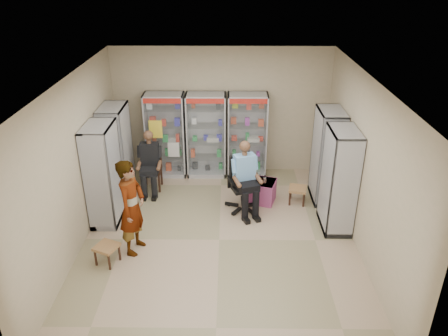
{
  "coord_description": "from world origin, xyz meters",
  "views": [
    {
      "loc": [
        0.16,
        -6.73,
        4.77
      ],
      "look_at": [
        0.08,
        0.7,
        1.15
      ],
      "focal_mm": 35.0,
      "sensor_mm": 36.0,
      "label": 1
    }
  ],
  "objects_px": {
    "cabinet_back_left": "(166,135)",
    "cabinet_right_far": "(327,156)",
    "cabinet_right_near": "(339,180)",
    "cabinet_left_near": "(103,175)",
    "cabinet_back_mid": "(206,136)",
    "office_chair": "(244,184)",
    "pink_trunk": "(263,191)",
    "seated_shopkeeper": "(244,178)",
    "cabinet_back_right": "(247,136)",
    "woven_stool_b": "(107,254)",
    "standing_man": "(132,207)",
    "wooden_chair": "(152,170)",
    "cabinet_left_far": "(117,151)",
    "woven_stool_a": "(297,195)"
  },
  "relations": [
    {
      "from": "cabinet_back_left",
      "to": "standing_man",
      "type": "height_order",
      "value": "cabinet_back_left"
    },
    {
      "from": "cabinet_right_near",
      "to": "office_chair",
      "type": "distance_m",
      "value": 1.92
    },
    {
      "from": "cabinet_back_left",
      "to": "cabinet_left_far",
      "type": "relative_size",
      "value": 1.0
    },
    {
      "from": "cabinet_back_left",
      "to": "seated_shopkeeper",
      "type": "height_order",
      "value": "cabinet_back_left"
    },
    {
      "from": "office_chair",
      "to": "seated_shopkeeper",
      "type": "height_order",
      "value": "seated_shopkeeper"
    },
    {
      "from": "cabinet_back_left",
      "to": "cabinet_back_right",
      "type": "bearing_deg",
      "value": 0.0
    },
    {
      "from": "cabinet_back_mid",
      "to": "woven_stool_a",
      "type": "xyz_separation_m",
      "value": [
        1.99,
        -1.34,
        -0.82
      ]
    },
    {
      "from": "office_chair",
      "to": "woven_stool_b",
      "type": "height_order",
      "value": "office_chair"
    },
    {
      "from": "cabinet_back_mid",
      "to": "woven_stool_b",
      "type": "relative_size",
      "value": 5.64
    },
    {
      "from": "cabinet_back_mid",
      "to": "cabinet_right_near",
      "type": "bearing_deg",
      "value": -40.84
    },
    {
      "from": "seated_shopkeeper",
      "to": "standing_man",
      "type": "bearing_deg",
      "value": -163.91
    },
    {
      "from": "cabinet_back_mid",
      "to": "cabinet_right_far",
      "type": "bearing_deg",
      "value": -23.65
    },
    {
      "from": "office_chair",
      "to": "cabinet_right_near",
      "type": "bearing_deg",
      "value": -39.53
    },
    {
      "from": "cabinet_back_left",
      "to": "cabinet_right_far",
      "type": "xyz_separation_m",
      "value": [
        3.53,
        -1.13,
        0.0
      ]
    },
    {
      "from": "cabinet_back_right",
      "to": "woven_stool_a",
      "type": "height_order",
      "value": "cabinet_back_right"
    },
    {
      "from": "cabinet_right_far",
      "to": "seated_shopkeeper",
      "type": "relative_size",
      "value": 1.38
    },
    {
      "from": "cabinet_back_right",
      "to": "woven_stool_a",
      "type": "relative_size",
      "value": 5.53
    },
    {
      "from": "cabinet_right_near",
      "to": "cabinet_left_near",
      "type": "xyz_separation_m",
      "value": [
        -4.46,
        0.2,
        0.0
      ]
    },
    {
      "from": "cabinet_left_far",
      "to": "pink_trunk",
      "type": "bearing_deg",
      "value": 83.39
    },
    {
      "from": "cabinet_left_far",
      "to": "cabinet_left_near",
      "type": "xyz_separation_m",
      "value": [
        0.0,
        -1.1,
        0.0
      ]
    },
    {
      "from": "woven_stool_b",
      "to": "standing_man",
      "type": "relative_size",
      "value": 0.2
    },
    {
      "from": "cabinet_right_far",
      "to": "pink_trunk",
      "type": "relative_size",
      "value": 3.99
    },
    {
      "from": "wooden_chair",
      "to": "cabinet_back_right",
      "type": "bearing_deg",
      "value": 18.75
    },
    {
      "from": "cabinet_back_right",
      "to": "cabinet_right_near",
      "type": "xyz_separation_m",
      "value": [
        1.63,
        -2.23,
        0.0
      ]
    },
    {
      "from": "woven_stool_a",
      "to": "standing_man",
      "type": "relative_size",
      "value": 0.21
    },
    {
      "from": "cabinet_back_right",
      "to": "seated_shopkeeper",
      "type": "bearing_deg",
      "value": -94.3
    },
    {
      "from": "cabinet_back_mid",
      "to": "pink_trunk",
      "type": "relative_size",
      "value": 3.99
    },
    {
      "from": "pink_trunk",
      "to": "woven_stool_b",
      "type": "distance_m",
      "value": 3.52
    },
    {
      "from": "office_chair",
      "to": "wooden_chair",
      "type": "bearing_deg",
      "value": 137.83
    },
    {
      "from": "office_chair",
      "to": "seated_shopkeeper",
      "type": "distance_m",
      "value": 0.16
    },
    {
      "from": "cabinet_back_right",
      "to": "woven_stool_b",
      "type": "xyz_separation_m",
      "value": [
        -2.5,
        -3.42,
        -0.82
      ]
    },
    {
      "from": "cabinet_back_mid",
      "to": "cabinet_right_far",
      "type": "distance_m",
      "value": 2.82
    },
    {
      "from": "cabinet_back_right",
      "to": "woven_stool_a",
      "type": "xyz_separation_m",
      "value": [
        1.04,
        -1.34,
        -0.82
      ]
    },
    {
      "from": "cabinet_back_mid",
      "to": "office_chair",
      "type": "distance_m",
      "value": 1.84
    },
    {
      "from": "cabinet_left_near",
      "to": "wooden_chair",
      "type": "relative_size",
      "value": 2.13
    },
    {
      "from": "cabinet_back_left",
      "to": "office_chair",
      "type": "distance_m",
      "value": 2.42
    },
    {
      "from": "cabinet_back_mid",
      "to": "cabinet_left_near",
      "type": "relative_size",
      "value": 1.0
    },
    {
      "from": "cabinet_left_near",
      "to": "woven_stool_b",
      "type": "height_order",
      "value": "cabinet_left_near"
    },
    {
      "from": "wooden_chair",
      "to": "office_chair",
      "type": "height_order",
      "value": "office_chair"
    },
    {
      "from": "cabinet_back_right",
      "to": "pink_trunk",
      "type": "relative_size",
      "value": 3.99
    },
    {
      "from": "wooden_chair",
      "to": "cabinet_right_far",
      "type": "bearing_deg",
      "value": -6.04
    },
    {
      "from": "seated_shopkeeper",
      "to": "pink_trunk",
      "type": "height_order",
      "value": "seated_shopkeeper"
    },
    {
      "from": "cabinet_right_near",
      "to": "cabinet_left_near",
      "type": "bearing_deg",
      "value": 87.43
    },
    {
      "from": "standing_man",
      "to": "woven_stool_a",
      "type": "bearing_deg",
      "value": -47.54
    },
    {
      "from": "cabinet_right_far",
      "to": "cabinet_left_far",
      "type": "distance_m",
      "value": 4.46
    },
    {
      "from": "cabinet_back_left",
      "to": "woven_stool_a",
      "type": "height_order",
      "value": "cabinet_back_left"
    },
    {
      "from": "wooden_chair",
      "to": "cabinet_back_left",
      "type": "bearing_deg",
      "value": 71.1
    },
    {
      "from": "cabinet_back_left",
      "to": "standing_man",
      "type": "bearing_deg",
      "value": -93.65
    },
    {
      "from": "cabinet_right_near",
      "to": "office_chair",
      "type": "height_order",
      "value": "cabinet_right_near"
    },
    {
      "from": "cabinet_back_mid",
      "to": "cabinet_left_near",
      "type": "xyz_separation_m",
      "value": [
        -1.88,
        -2.03,
        0.0
      ]
    }
  ]
}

